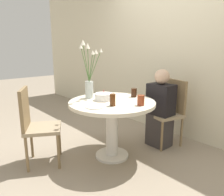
{
  "coord_description": "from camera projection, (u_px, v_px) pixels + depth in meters",
  "views": [
    {
      "loc": [
        1.92,
        -1.69,
        1.37
      ],
      "look_at": [
        0.0,
        0.0,
        0.77
      ],
      "focal_mm": 35.0,
      "sensor_mm": 36.0,
      "label": 1
    }
  ],
  "objects": [
    {
      "name": "ground_plane",
      "position": [
        112.0,
        156.0,
        2.8
      ],
      "size": [
        16.0,
        16.0,
        0.0
      ],
      "primitive_type": "plane",
      "color": "gray"
    },
    {
      "name": "wall_back",
      "position": [
        175.0,
        51.0,
        3.31
      ],
      "size": [
        8.0,
        0.05,
        2.6
      ],
      "color": "beige",
      "rests_on": "ground_plane"
    },
    {
      "name": "dining_table",
      "position": [
        112.0,
        114.0,
        2.67
      ],
      "size": [
        1.05,
        1.05,
        0.73
      ],
      "color": "beige",
      "rests_on": "ground_plane"
    },
    {
      "name": "chair_right_flank",
      "position": [
        169.0,
        108.0,
        3.07
      ],
      "size": [
        0.49,
        0.49,
        0.92
      ],
      "rotation": [
        0.0,
        0.0,
        -0.26
      ],
      "color": "#9E896B",
      "rests_on": "ground_plane"
    },
    {
      "name": "chair_near_front",
      "position": [
        35.0,
        122.0,
        2.51
      ],
      "size": [
        0.55,
        0.55,
        0.92
      ],
      "rotation": [
        0.0,
        0.0,
        2.62
      ],
      "color": "#9E896B",
      "rests_on": "ground_plane"
    },
    {
      "name": "birthday_cake",
      "position": [
        104.0,
        97.0,
        2.68
      ],
      "size": [
        0.22,
        0.22,
        0.13
      ],
      "color": "white",
      "rests_on": "dining_table"
    },
    {
      "name": "flower_vase",
      "position": [
        89.0,
        78.0,
        2.72
      ],
      "size": [
        0.21,
        0.33,
        0.72
      ],
      "color": "silver",
      "rests_on": "dining_table"
    },
    {
      "name": "side_plate",
      "position": [
        95.0,
        107.0,
        2.37
      ],
      "size": [
        0.21,
        0.21,
        0.01
      ],
      "color": "silver",
      "rests_on": "dining_table"
    },
    {
      "name": "drink_glass_0",
      "position": [
        141.0,
        100.0,
        2.43
      ],
      "size": [
        0.08,
        0.08,
        0.12
      ],
      "color": "maroon",
      "rests_on": "dining_table"
    },
    {
      "name": "drink_glass_1",
      "position": [
        113.0,
        100.0,
        2.41
      ],
      "size": [
        0.06,
        0.06,
        0.13
      ],
      "color": "#51280F",
      "rests_on": "dining_table"
    },
    {
      "name": "drink_glass_2",
      "position": [
        134.0,
        93.0,
        2.85
      ],
      "size": [
        0.07,
        0.07,
        0.11
      ],
      "color": "#33190C",
      "rests_on": "dining_table"
    },
    {
      "name": "person_boy",
      "position": [
        160.0,
        111.0,
        3.0
      ],
      "size": [
        0.34,
        0.24,
        1.08
      ],
      "color": "#383333",
      "rests_on": "ground_plane"
    }
  ]
}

